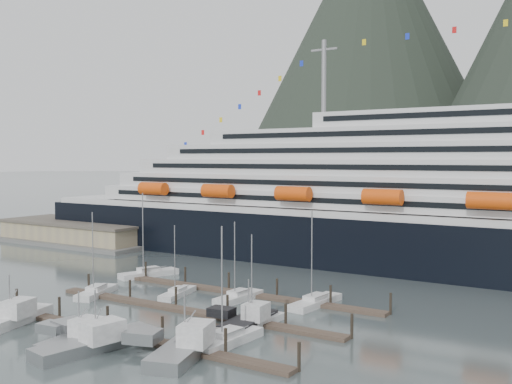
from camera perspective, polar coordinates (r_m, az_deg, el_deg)
ground at (r=79.52m, az=-5.08°, el=-12.31°), size 1600.00×1600.00×0.00m
warehouse at (r=158.23m, az=-16.47°, el=-3.82°), size 46.00×20.00×5.80m
dock_near at (r=75.46m, az=-12.89°, el=-12.99°), size 48.18×2.28×3.20m
dock_mid at (r=84.72m, az=-6.48°, el=-11.13°), size 48.18×2.28×3.20m
dock_far at (r=94.86m, az=-1.44°, el=-9.55°), size 48.18×2.28×3.20m
sailboat_a at (r=97.26m, az=-14.95°, el=-9.26°), size 5.68×9.70×13.55m
sailboat_b at (r=94.56m, az=-7.47°, el=-9.56°), size 4.17×9.01×11.45m
sailboat_d at (r=77.47m, az=0.03°, el=-12.41°), size 2.75×10.20×12.23m
sailboat_e at (r=110.39m, az=-10.17°, el=-7.71°), size 6.34×11.21×15.66m
sailboat_f at (r=90.98m, az=-1.68°, el=-10.03°), size 3.11×9.39×12.40m
sailboat_g at (r=88.33m, az=5.68°, el=-10.44°), size 3.47×11.12×14.30m
sailboat_h at (r=70.52m, az=-2.72°, el=-13.96°), size 3.40×10.31×14.25m
trawler_a at (r=84.23m, az=-22.46°, el=-11.02°), size 10.14×13.39×7.10m
trawler_b at (r=72.94m, az=-16.55°, el=-13.15°), size 8.30×10.88×6.85m
trawler_c at (r=71.05m, az=-15.09°, el=-13.53°), size 10.62×14.85×7.38m
trawler_d at (r=67.07m, az=-6.92°, el=-14.42°), size 10.73×13.64×7.81m
trawler_e at (r=77.06m, az=-0.80°, el=-12.13°), size 8.13×10.66×6.72m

